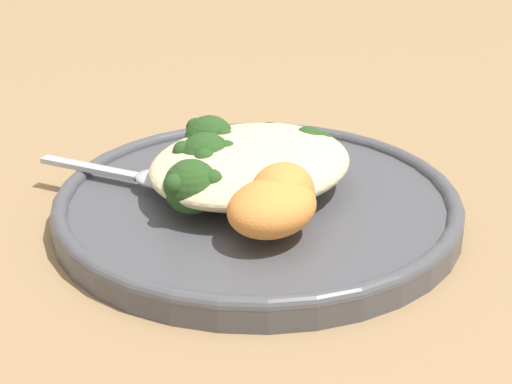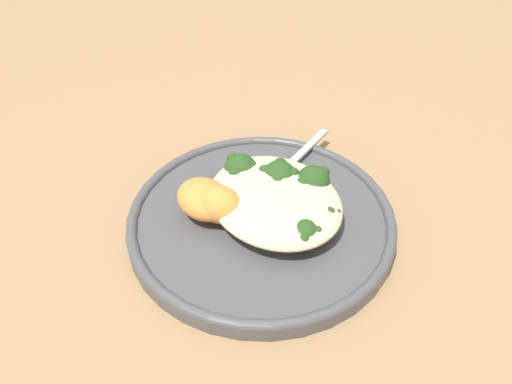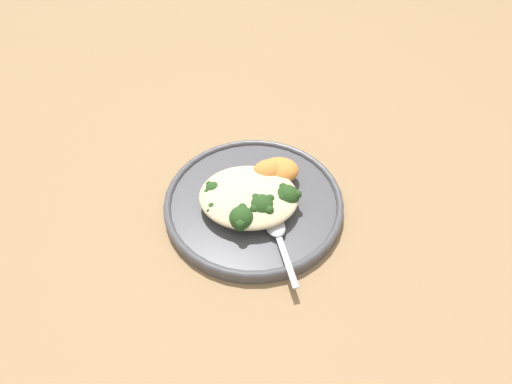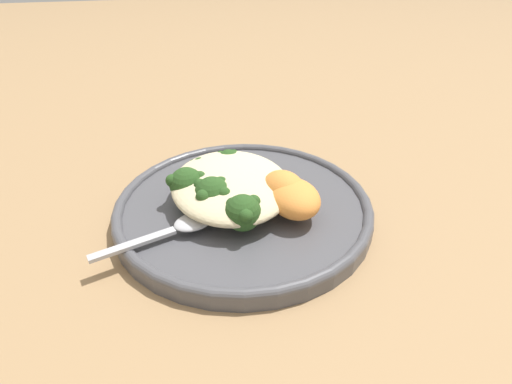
% 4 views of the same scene
% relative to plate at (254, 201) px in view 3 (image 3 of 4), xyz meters
% --- Properties ---
extents(ground_plane, '(4.00, 4.00, 0.00)m').
position_rel_plate_xyz_m(ground_plane, '(-0.02, 0.02, -0.01)').
color(ground_plane, '#9E7A51').
extents(plate, '(0.29, 0.29, 0.02)m').
position_rel_plate_xyz_m(plate, '(0.00, 0.00, 0.00)').
color(plate, '#4C4C51').
rests_on(plate, ground_plane).
extents(quinoa_mound, '(0.16, 0.13, 0.03)m').
position_rel_plate_xyz_m(quinoa_mound, '(0.01, 0.01, 0.03)').
color(quinoa_mound, beige).
rests_on(quinoa_mound, plate).
extents(broccoli_stalk_0, '(0.08, 0.05, 0.03)m').
position_rel_plate_xyz_m(broccoli_stalk_0, '(0.05, 0.00, 0.02)').
color(broccoli_stalk_0, '#8EB25B').
rests_on(broccoli_stalk_0, plate).
extents(broccoli_stalk_1, '(0.09, 0.10, 0.03)m').
position_rel_plate_xyz_m(broccoli_stalk_1, '(0.04, 0.02, 0.02)').
color(broccoli_stalk_1, '#8EB25B').
rests_on(broccoli_stalk_1, plate).
extents(broccoli_stalk_2, '(0.04, 0.11, 0.04)m').
position_rel_plate_xyz_m(broccoli_stalk_2, '(0.01, 0.05, 0.03)').
color(broccoli_stalk_2, '#8EB25B').
rests_on(broccoli_stalk_2, plate).
extents(broccoli_stalk_3, '(0.06, 0.08, 0.04)m').
position_rel_plate_xyz_m(broccoli_stalk_3, '(-0.01, 0.03, 0.03)').
color(broccoli_stalk_3, '#8EB25B').
rests_on(broccoli_stalk_3, plate).
extents(broccoli_stalk_4, '(0.11, 0.06, 0.04)m').
position_rel_plate_xyz_m(broccoli_stalk_4, '(-0.04, 0.01, 0.03)').
color(broccoli_stalk_4, '#8EB25B').
rests_on(broccoli_stalk_4, plate).
extents(sweet_potato_chunk_0, '(0.07, 0.06, 0.03)m').
position_rel_plate_xyz_m(sweet_potato_chunk_0, '(-0.04, -0.05, 0.03)').
color(sweet_potato_chunk_0, orange).
rests_on(sweet_potato_chunk_0, plate).
extents(sweet_potato_chunk_1, '(0.07, 0.06, 0.04)m').
position_rel_plate_xyz_m(sweet_potato_chunk_1, '(-0.02, -0.04, 0.03)').
color(sweet_potato_chunk_1, orange).
rests_on(sweet_potato_chunk_1, plate).
extents(spoon, '(0.06, 0.13, 0.01)m').
position_rel_plate_xyz_m(spoon, '(-0.04, 0.07, 0.01)').
color(spoon, '#B7B7BC').
rests_on(spoon, plate).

